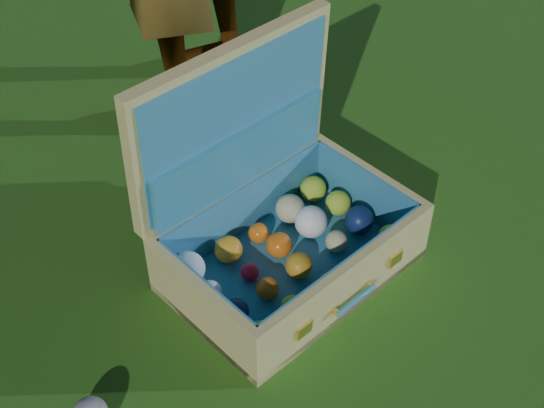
{
  "coord_description": "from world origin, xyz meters",
  "views": [
    {
      "loc": [
        -0.6,
        -0.83,
        1.3
      ],
      "look_at": [
        0.15,
        0.14,
        0.16
      ],
      "focal_mm": 50.0,
      "sensor_mm": 36.0,
      "label": 1
    }
  ],
  "objects": [
    {
      "name": "suitcase",
      "position": [
        0.14,
        0.13,
        0.14
      ],
      "size": [
        0.57,
        0.44,
        0.52
      ],
      "rotation": [
        0.0,
        0.0,
        0.09
      ],
      "color": "tan",
      "rests_on": "ground"
    },
    {
      "name": "ground",
      "position": [
        0.0,
        0.0,
        0.0
      ],
      "size": [
        60.0,
        60.0,
        0.0
      ],
      "primitive_type": "plane",
      "color": "#215114",
      "rests_on": "ground"
    }
  ]
}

